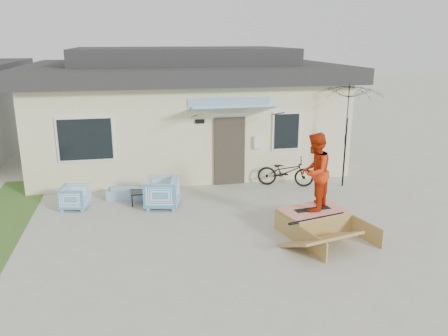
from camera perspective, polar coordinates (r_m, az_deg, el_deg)
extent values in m
plane|color=#ABAB99|center=(9.96, 0.34, -10.14)|extent=(90.00, 90.00, 0.00)
cube|color=beige|center=(17.10, -5.08, 6.22)|extent=(10.00, 7.00, 3.00)
cube|color=#242424|center=(16.89, -5.23, 12.08)|extent=(10.80, 7.80, 0.50)
cube|color=#242424|center=(16.86, -5.28, 13.94)|extent=(7.50, 4.50, 0.60)
cube|color=#393228|center=(13.92, 0.69, 2.13)|extent=(0.95, 0.08, 2.10)
cube|color=white|center=(13.59, -16.95, 3.47)|extent=(1.60, 0.06, 1.30)
cube|color=white|center=(14.28, 7.79, 4.60)|extent=(0.90, 0.06, 1.20)
cube|color=teal|center=(13.15, 1.17, 7.53)|extent=(2.50, 1.09, 0.29)
imported|color=teal|center=(13.13, -11.51, -2.62)|extent=(1.41, 0.66, 0.53)
imported|color=teal|center=(12.71, -18.18, -3.35)|extent=(0.75, 0.79, 0.70)
imported|color=teal|center=(12.27, -7.83, -2.89)|extent=(0.97, 1.01, 0.89)
cube|color=black|center=(12.79, -9.96, -3.44)|extent=(0.76, 0.76, 0.37)
imported|color=black|center=(14.00, 7.73, -0.07)|extent=(1.81, 1.14, 1.09)
cylinder|color=black|center=(14.21, 14.89, 1.88)|extent=(0.05, 0.05, 2.10)
imported|color=black|center=(14.06, 15.09, 4.64)|extent=(2.52, 2.43, 0.90)
cube|color=black|center=(10.92, 11.03, -5.02)|extent=(0.90, 0.33, 0.05)
imported|color=red|center=(10.63, 11.30, -0.29)|extent=(1.09, 1.13, 1.82)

